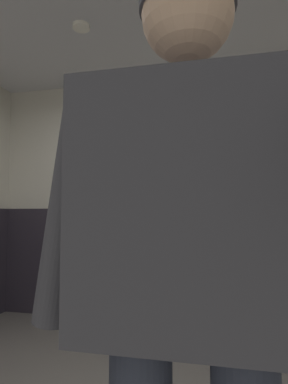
{
  "coord_description": "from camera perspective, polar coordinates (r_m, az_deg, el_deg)",
  "views": [
    {
      "loc": [
        0.53,
        -1.66,
        1.15
      ],
      "look_at": [
        0.24,
        -0.36,
        1.25
      ],
      "focal_mm": 29.48,
      "sensor_mm": 36.0,
      "label": 1
    }
  ],
  "objects": [
    {
      "name": "soap_dispenser",
      "position": [
        3.39,
        9.48,
        0.18
      ],
      "size": [
        0.1,
        0.07,
        0.18
      ],
      "primitive_type": "cube",
      "color": "silver"
    },
    {
      "name": "person",
      "position": [
        0.71,
        8.26,
        -14.72
      ],
      "size": [
        0.71,
        0.6,
        1.72
      ],
      "color": "#2D3342",
      "rests_on": "ground_plane"
    },
    {
      "name": "downlight_far",
      "position": [
        2.92,
        -11.3,
        27.26
      ],
      "size": [
        0.14,
        0.14,
        0.03
      ],
      "primitive_type": "cylinder",
      "color": "white"
    },
    {
      "name": "wainscot_band_back",
      "position": [
        3.48,
        3.85,
        -13.04
      ],
      "size": [
        3.91,
        0.03,
        1.22
      ],
      "primitive_type": "cube",
      "color": "#2D2833",
      "rests_on": "ground_plane"
    },
    {
      "name": "urinal_solo",
      "position": [
        3.38,
        -1.87,
        -10.48
      ],
      "size": [
        0.4,
        0.34,
        1.24
      ],
      "color": "white",
      "rests_on": "ground_plane"
    },
    {
      "name": "wall_back",
      "position": [
        3.52,
        3.98,
        -1.01
      ],
      "size": [
        4.51,
        0.12,
        2.68
      ],
      "primitive_type": "cube",
      "color": "beige",
      "rests_on": "ground_plane"
    }
  ]
}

